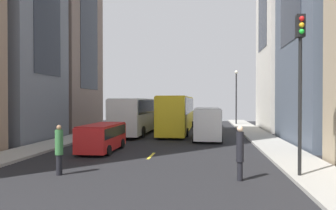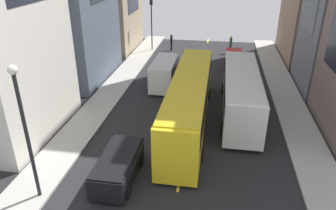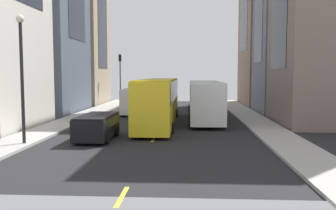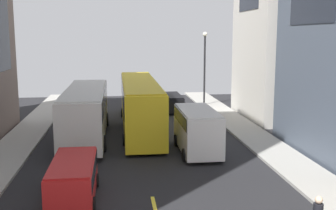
# 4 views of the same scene
# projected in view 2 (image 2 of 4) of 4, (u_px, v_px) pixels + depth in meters

# --- Properties ---
(ground_plane) EXTENTS (42.02, 42.02, 0.00)m
(ground_plane) POSITION_uv_depth(u_px,v_px,m) (196.00, 102.00, 27.18)
(ground_plane) COLOR black
(sidewalk_west) EXTENTS (2.54, 44.00, 0.15)m
(sidewalk_west) POSITION_uv_depth(u_px,v_px,m) (291.00, 107.00, 26.02)
(sidewalk_west) COLOR #9E9B93
(sidewalk_west) RESTS_ON ground
(sidewalk_east) EXTENTS (2.54, 44.00, 0.15)m
(sidewalk_east) POSITION_uv_depth(u_px,v_px,m) (108.00, 95.00, 28.27)
(sidewalk_east) COLOR #9E9B93
(sidewalk_east) RESTS_ON ground
(lane_stripe_0) EXTENTS (0.16, 2.00, 0.01)m
(lane_stripe_0) POSITION_uv_depth(u_px,v_px,m) (208.00, 41.00, 45.88)
(lane_stripe_0) COLOR yellow
(lane_stripe_0) RESTS_ON ground
(lane_stripe_1) EXTENTS (0.16, 2.00, 0.01)m
(lane_stripe_1) POSITION_uv_depth(u_px,v_px,m) (203.00, 64.00, 36.52)
(lane_stripe_1) COLOR yellow
(lane_stripe_1) RESTS_ON ground
(lane_stripe_2) EXTENTS (0.16, 2.00, 0.01)m
(lane_stripe_2) POSITION_uv_depth(u_px,v_px,m) (196.00, 102.00, 27.17)
(lane_stripe_2) COLOR yellow
(lane_stripe_2) RESTS_ON ground
(lane_stripe_3) EXTENTS (0.16, 2.00, 0.01)m
(lane_stripe_3) POSITION_uv_depth(u_px,v_px,m) (180.00, 180.00, 17.82)
(lane_stripe_3) COLOR yellow
(lane_stripe_3) RESTS_ON ground
(city_bus_white) EXTENTS (2.80, 11.63, 3.35)m
(city_bus_white) POSITION_uv_depth(u_px,v_px,m) (241.00, 89.00, 24.50)
(city_bus_white) COLOR silver
(city_bus_white) RESTS_ON ground
(streetcar_yellow) EXTENTS (2.70, 14.98, 3.59)m
(streetcar_yellow) POSITION_uv_depth(u_px,v_px,m) (190.00, 96.00, 22.95)
(streetcar_yellow) COLOR yellow
(streetcar_yellow) RESTS_ON ground
(delivery_van_white) EXTENTS (2.25, 5.18, 2.58)m
(delivery_van_white) POSITION_uv_depth(u_px,v_px,m) (164.00, 71.00, 29.64)
(delivery_van_white) COLOR white
(delivery_van_white) RESTS_ON ground
(car_black_0) EXTENTS (2.07, 4.47, 1.51)m
(car_black_0) POSITION_uv_depth(u_px,v_px,m) (118.00, 165.00, 17.60)
(car_black_0) COLOR black
(car_black_0) RESTS_ON ground
(car_red_1) EXTENTS (1.95, 4.56, 1.70)m
(car_red_1) POSITION_uv_depth(u_px,v_px,m) (234.00, 59.00, 34.63)
(car_red_1) COLOR red
(car_red_1) RESTS_ON ground
(pedestrian_walking_far) EXTENTS (0.30, 0.30, 2.16)m
(pedestrian_walking_far) POSITION_uv_depth(u_px,v_px,m) (171.00, 41.00, 41.02)
(pedestrian_walking_far) COLOR black
(pedestrian_walking_far) RESTS_ON ground
(pedestrian_waiting_curb) EXTENTS (0.34, 0.34, 2.13)m
(pedestrian_waiting_curb) POSITION_uv_depth(u_px,v_px,m) (231.00, 44.00, 39.99)
(pedestrian_waiting_curb) COLOR black
(pedestrian_waiting_curb) RESTS_ON ground
(traffic_light_near_corner) EXTENTS (0.32, 0.44, 6.44)m
(traffic_light_near_corner) POSITION_uv_depth(u_px,v_px,m) (151.00, 14.00, 39.39)
(traffic_light_near_corner) COLOR black
(traffic_light_near_corner) RESTS_ON ground
(streetlamp_near) EXTENTS (0.44, 0.44, 7.02)m
(streetlamp_near) POSITION_uv_depth(u_px,v_px,m) (24.00, 121.00, 14.69)
(streetlamp_near) COLOR black
(streetlamp_near) RESTS_ON ground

